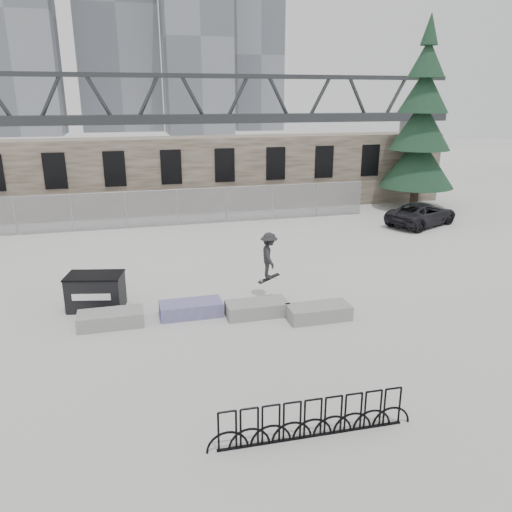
{
  "coord_description": "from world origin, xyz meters",
  "views": [
    {
      "loc": [
        -2.66,
        -14.71,
        6.81
      ],
      "look_at": [
        1.73,
        1.98,
        1.3
      ],
      "focal_mm": 35.0,
      "sensor_mm": 36.0,
      "label": 1
    }
  ],
  "objects": [
    {
      "name": "ground",
      "position": [
        0.0,
        0.0,
        0.0
      ],
      "size": [
        120.0,
        120.0,
        0.0
      ],
      "primitive_type": "plane",
      "color": "beige",
      "rests_on": "ground"
    },
    {
      "name": "stone_wall",
      "position": [
        0.0,
        16.24,
        2.26
      ],
      "size": [
        36.0,
        2.58,
        4.5
      ],
      "color": "brown",
      "rests_on": "ground"
    },
    {
      "name": "chainlink_fence",
      "position": [
        -0.0,
        12.5,
        1.04
      ],
      "size": [
        22.06,
        0.06,
        2.02
      ],
      "color": "gray",
      "rests_on": "ground"
    },
    {
      "name": "planter_far_left",
      "position": [
        -3.43,
        0.14,
        0.25
      ],
      "size": [
        2.0,
        0.9,
        0.46
      ],
      "color": "gray",
      "rests_on": "ground"
    },
    {
      "name": "planter_center_left",
      "position": [
        -0.92,
        0.28,
        0.25
      ],
      "size": [
        2.0,
        0.9,
        0.46
      ],
      "color": "#372F8D",
      "rests_on": "ground"
    },
    {
      "name": "planter_center_right",
      "position": [
        1.17,
        -0.25,
        0.25
      ],
      "size": [
        2.0,
        0.9,
        0.46
      ],
      "color": "gray",
      "rests_on": "ground"
    },
    {
      "name": "planter_offset",
      "position": [
        3.02,
        -1.03,
        0.25
      ],
      "size": [
        2.0,
        0.9,
        0.46
      ],
      "color": "gray",
      "rests_on": "ground"
    },
    {
      "name": "dumpster",
      "position": [
        -3.9,
        1.67,
        0.61
      ],
      "size": [
        2.02,
        1.48,
        1.2
      ],
      "rotation": [
        0.0,
        0.0,
        -0.22
      ],
      "color": "black",
      "rests_on": "ground"
    },
    {
      "name": "bike_rack",
      "position": [
        0.72,
        -6.48,
        0.44
      ],
      "size": [
        4.49,
        0.17,
        0.9
      ],
      "rotation": [
        0.0,
        0.0,
        -0.03
      ],
      "color": "black",
      "rests_on": "ground"
    },
    {
      "name": "spruce_tree",
      "position": [
        15.13,
        13.17,
        4.84
      ],
      "size": [
        4.58,
        4.58,
        11.5
      ],
      "color": "#38281E",
      "rests_on": "ground"
    },
    {
      "name": "skyline_towers",
      "position": [
        -1.01,
        93.81,
        20.79
      ],
      "size": [
        58.0,
        28.0,
        48.0
      ],
      "color": "slate",
      "rests_on": "ground"
    },
    {
      "name": "truss_bridge",
      "position": [
        10.0,
        55.0,
        4.13
      ],
      "size": [
        70.0,
        3.0,
        9.8
      ],
      "color": "#2D3033",
      "rests_on": "ground"
    },
    {
      "name": "suv",
      "position": [
        13.12,
        9.1,
        0.63
      ],
      "size": [
        5.0,
        3.79,
        1.26
      ],
      "primitive_type": "imported",
      "rotation": [
        0.0,
        0.0,
        2.0
      ],
      "color": "black",
      "rests_on": "ground"
    },
    {
      "name": "skateboarder",
      "position": [
        1.93,
        0.98,
        1.6
      ],
      "size": [
        0.79,
        1.1,
        1.78
      ],
      "rotation": [
        0.0,
        0.0,
        1.47
      ],
      "color": "black",
      "rests_on": "ground"
    }
  ]
}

